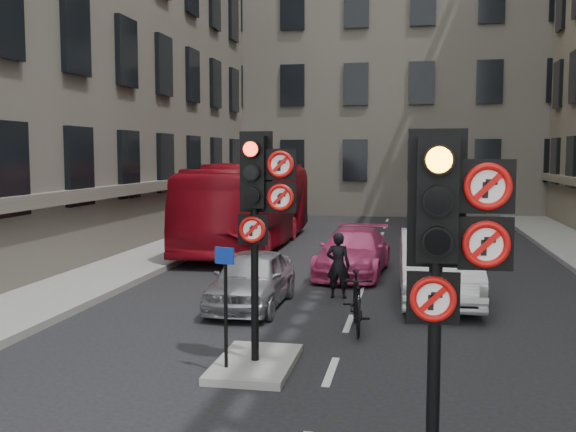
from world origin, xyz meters
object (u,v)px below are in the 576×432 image
(car_white, at_px, (438,266))
(motorcyclist, at_px, (338,265))
(car_silver, at_px, (252,279))
(motorcycle, at_px, (357,302))
(signal_near, at_px, (446,241))
(signal_far, at_px, (260,196))
(car_pink, at_px, (353,252))
(bus_red, at_px, (251,205))
(info_sign, at_px, (225,290))

(car_white, bearing_deg, motorcyclist, -175.97)
(motorcyclist, bearing_deg, car_silver, 40.62)
(motorcycle, bearing_deg, car_silver, 138.50)
(signal_near, distance_m, car_white, 9.74)
(signal_far, height_order, car_white, signal_far)
(signal_near, height_order, car_silver, signal_near)
(signal_near, distance_m, motorcyclist, 9.71)
(car_pink, xyz_separation_m, bus_red, (-4.12, 4.90, 0.87))
(info_sign, bearing_deg, car_pink, 98.28)
(signal_far, bearing_deg, car_silver, 105.17)
(signal_near, bearing_deg, motorcycle, 101.31)
(car_pink, bearing_deg, motorcyclist, -87.92)
(signal_far, xyz_separation_m, car_white, (2.91, 5.57, -1.92))
(motorcycle, height_order, info_sign, info_sign)
(car_silver, relative_size, motorcyclist, 2.37)
(bus_red, bearing_deg, motorcycle, -66.93)
(motorcycle, relative_size, motorcyclist, 1.21)
(motorcyclist, bearing_deg, bus_red, -57.89)
(car_silver, height_order, bus_red, bus_red)
(car_white, height_order, motorcyclist, car_white)
(car_pink, bearing_deg, car_white, -49.67)
(car_silver, bearing_deg, signal_near, -64.82)
(car_pink, height_order, bus_red, bus_red)
(car_silver, height_order, info_sign, info_sign)
(bus_red, bearing_deg, car_silver, -76.44)
(motorcyclist, bearing_deg, signal_near, 107.38)
(car_white, height_order, car_pink, car_white)
(car_silver, bearing_deg, motorcyclist, 35.64)
(signal_near, bearing_deg, car_silver, 114.61)
(car_pink, xyz_separation_m, motorcyclist, (-0.09, -3.16, 0.14))
(car_white, xyz_separation_m, bus_red, (-6.30, 7.83, 0.72))
(car_white, height_order, info_sign, info_sign)
(car_white, height_order, bus_red, bus_red)
(car_pink, bearing_deg, info_sign, -93.79)
(signal_far, relative_size, info_sign, 1.94)
(signal_near, distance_m, motorcycle, 6.92)
(info_sign, bearing_deg, car_silver, 114.18)
(signal_far, xyz_separation_m, car_pink, (0.73, 8.50, -2.07))
(bus_red, height_order, motorcyclist, bus_red)
(signal_far, height_order, car_silver, signal_far)
(car_silver, distance_m, motorcycle, 2.91)
(car_pink, xyz_separation_m, motorcycle, (0.57, -6.01, -0.07))
(signal_near, xyz_separation_m, bus_red, (-5.99, 17.40, -1.08))
(signal_far, relative_size, car_white, 0.75)
(motorcyclist, height_order, info_sign, info_sign)
(signal_near, xyz_separation_m, car_silver, (-3.71, 8.11, -1.96))
(motorcyclist, xyz_separation_m, info_sign, (-1.08, -5.78, 0.54))
(signal_far, bearing_deg, car_white, 62.40)
(signal_near, height_order, bus_red, signal_near)
(signal_near, distance_m, car_pink, 12.79)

